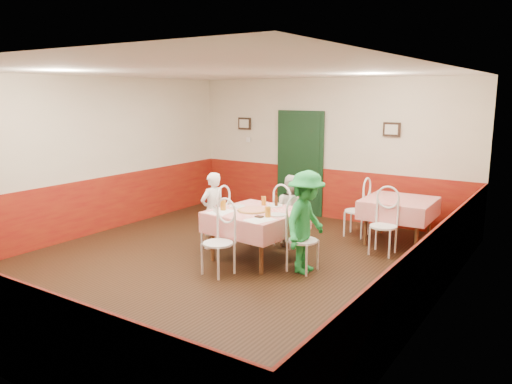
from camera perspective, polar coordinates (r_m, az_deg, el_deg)
The scene contains 37 objects.
floor at distance 7.52m, azimuth -3.72°, elevation -8.27°, with size 7.00×7.00×0.00m, color black.
ceiling at distance 7.09m, azimuth -4.02°, elevation 13.58°, with size 7.00×7.00×0.00m, color white.
back_wall at distance 10.16m, azimuth 8.21°, elevation 4.86°, with size 6.00×0.10×2.80m, color beige.
left_wall at distance 9.28m, azimuth -18.81°, elevation 3.79°, with size 0.10×7.00×2.80m, color beige.
right_wall at distance 5.89m, azimuth 20.08°, elevation -0.29°, with size 0.10×7.00×2.80m, color beige.
wainscot_back at distance 10.28m, azimuth 8.03°, elevation -0.14°, with size 6.00×0.03×1.00m, color maroon.
wainscot_left at distance 9.42m, azimuth -18.41°, elevation -1.65°, with size 0.03×7.00×1.00m, color maroon.
wainscot_right at distance 6.12m, azimuth 19.38°, elevation -8.56°, with size 0.03×7.00×1.00m, color maroon.
door at distance 10.42m, azimuth 5.05°, elevation 3.15°, with size 0.96×0.06×2.10m, color black.
picture_left at distance 11.07m, azimuth -1.32°, elevation 7.83°, with size 0.32×0.03×0.26m, color black.
picture_right at distance 9.59m, azimuth 15.24°, elevation 6.91°, with size 0.32×0.03×0.26m, color black.
thermostat at distance 11.04m, azimuth -0.88°, elevation 6.00°, with size 0.10×0.03×0.10m, color white.
main_table at distance 7.64m, azimuth -0.00°, elevation -4.97°, with size 1.22×1.22×0.77m, color red.
second_table at distance 8.81m, azimuth 15.94°, elevation -3.22°, with size 1.12×1.12×0.77m, color red.
chair_left at distance 8.16m, azimuth -4.68°, elevation -3.41°, with size 0.42×0.42×0.90m, color white, non-canonical shape.
chair_right at distance 7.14m, azimuth 5.36°, elevation -5.56°, with size 0.42×0.42×0.90m, color white, non-canonical shape.
chair_far at distance 8.28m, azimuth 3.68°, elevation -3.18°, with size 0.42×0.42×0.90m, color white, non-canonical shape.
chair_near at distance 7.00m, azimuth -4.37°, elevation -5.89°, with size 0.42×0.42×0.90m, color white, non-canonical shape.
chair_second_a at distance 9.03m, azimuth 11.43°, elevation -2.16°, with size 0.42×0.42×0.90m, color white, non-canonical shape.
chair_second_b at distance 8.10m, azimuth 14.34°, elevation -3.84°, with size 0.42×0.42×0.90m, color white, non-canonical shape.
pizza at distance 7.51m, azimuth -0.40°, elevation -2.09°, with size 0.43×0.43×0.03m, color #B74723.
plate_left at distance 7.81m, azimuth -2.20°, elevation -1.65°, with size 0.25×0.25×0.01m, color white.
plate_right at distance 7.27m, azimuth 2.46°, elevation -2.61°, with size 0.25×0.25×0.01m, color white.
plate_far at distance 7.86m, azimuth 2.16°, elevation -1.55°, with size 0.25×0.25×0.01m, color white.
glass_a at distance 7.58m, azimuth -3.78°, elevation -1.51°, with size 0.09×0.09×0.16m, color #BF7219.
glass_b at distance 7.14m, azimuth 1.37°, elevation -2.30°, with size 0.08×0.08×0.15m, color #BF7219.
glass_c at distance 7.90m, azimuth 0.88°, elevation -1.02°, with size 0.08×0.08×0.14m, color #BF7219.
beer_bottle at distance 7.81m, azimuth 2.34°, elevation -0.96°, with size 0.05×0.05×0.20m, color #381C0A.
shaker_a at distance 7.48m, azimuth -4.79°, elevation -1.96°, with size 0.04×0.04×0.09m, color silver.
shaker_b at distance 7.41m, azimuth -4.62°, elevation -2.08°, with size 0.04×0.04×0.09m, color silver.
shaker_c at distance 7.58m, azimuth -4.47°, elevation -1.78°, with size 0.04×0.04×0.09m, color #B23319.
menu_left at distance 7.49m, azimuth -3.99°, elevation -2.27°, with size 0.30×0.40×0.00m, color white.
menu_right at distance 7.00m, azimuth 0.44°, elevation -3.20°, with size 0.30×0.40×0.00m, color white.
wallet at distance 7.14m, azimuth 0.39°, elevation -2.84°, with size 0.11×0.09×0.02m, color black.
diner_left at distance 8.15m, azimuth -4.96°, elevation -2.13°, with size 0.46×0.30×1.26m, color gray.
diner_far at distance 8.28m, azimuth 3.89°, elevation -2.12°, with size 0.58×0.45×1.20m, color gray.
diner_right at distance 7.04m, azimuth 5.75°, elevation -3.45°, with size 0.94×0.54×1.46m, color gray.
Camera 1 is at (4.30, -5.64, 2.51)m, focal length 35.00 mm.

